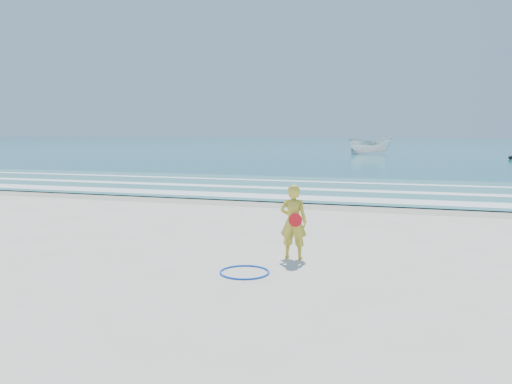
# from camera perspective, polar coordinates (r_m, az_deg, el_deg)

# --- Properties ---
(ground) EXTENTS (400.00, 400.00, 0.00)m
(ground) POSITION_cam_1_polar(r_m,az_deg,el_deg) (9.62, -10.28, -8.56)
(ground) COLOR silver
(ground) RESTS_ON ground
(wet_sand) EXTENTS (400.00, 2.40, 0.00)m
(wet_sand) POSITION_cam_1_polar(r_m,az_deg,el_deg) (17.93, 3.04, -1.27)
(wet_sand) COLOR #B2A893
(wet_sand) RESTS_ON ground
(ocean) EXTENTS (400.00, 190.00, 0.04)m
(ocean) POSITION_cam_1_polar(r_m,az_deg,el_deg) (113.33, 15.01, 5.39)
(ocean) COLOR #19727F
(ocean) RESTS_ON ground
(shallow) EXTENTS (400.00, 10.00, 0.01)m
(shallow) POSITION_cam_1_polar(r_m,az_deg,el_deg) (22.77, 6.11, 0.55)
(shallow) COLOR #59B7AD
(shallow) RESTS_ON ocean
(foam_near) EXTENTS (400.00, 1.40, 0.01)m
(foam_near) POSITION_cam_1_polar(r_m,az_deg,el_deg) (19.17, 3.99, -0.59)
(foam_near) COLOR white
(foam_near) RESTS_ON shallow
(foam_mid) EXTENTS (400.00, 0.90, 0.01)m
(foam_mid) POSITION_cam_1_polar(r_m,az_deg,el_deg) (21.99, 5.71, 0.35)
(foam_mid) COLOR white
(foam_mid) RESTS_ON shallow
(foam_far) EXTENTS (400.00, 0.60, 0.01)m
(foam_far) POSITION_cam_1_polar(r_m,az_deg,el_deg) (25.21, 7.20, 1.17)
(foam_far) COLOR white
(foam_far) RESTS_ON shallow
(hoop) EXTENTS (1.19, 1.19, 0.03)m
(hoop) POSITION_cam_1_polar(r_m,az_deg,el_deg) (9.16, -1.32, -9.14)
(hoop) COLOR blue
(hoop) RESTS_ON ground
(boat) EXTENTS (5.47, 3.89, 1.98)m
(boat) POSITION_cam_1_polar(r_m,az_deg,el_deg) (57.98, 12.93, 5.23)
(boat) COLOR silver
(boat) RESTS_ON ocean
(buoy) EXTENTS (0.38, 0.38, 0.38)m
(buoy) POSITION_cam_1_polar(r_m,az_deg,el_deg) (50.65, 27.08, 3.52)
(buoy) COLOR black
(buoy) RESTS_ON ocean
(woman) EXTENTS (0.56, 0.41, 1.51)m
(woman) POSITION_cam_1_polar(r_m,az_deg,el_deg) (10.06, 4.30, -3.39)
(woman) COLOR gold
(woman) RESTS_ON ground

